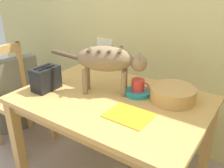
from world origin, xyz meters
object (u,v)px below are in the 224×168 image
saucer_bowl (138,92)px  toaster (46,79)px  coffee_mug (138,85)px  dining_table (112,109)px  book_stack (172,97)px  wicker_basket (173,94)px  cat (108,61)px  wooden_chair_far (18,99)px  magazine (129,115)px  wicker_armchair (7,100)px

saucer_bowl → toaster: size_ratio=0.95×
coffee_mug → dining_table: bearing=-132.5°
book_stack → wicker_basket: size_ratio=0.69×
cat → toaster: 0.48m
wicker_basket → wooden_chair_far: size_ratio=0.32×
saucer_bowl → magazine: saucer_bowl is taller
magazine → wooden_chair_far: 1.28m
saucer_bowl → wicker_armchair: 1.65m
cat → coffee_mug: 0.27m
saucer_bowl → magazine: (0.10, -0.28, -0.01)m
coffee_mug → cat: bearing=-154.5°
saucer_bowl → wicker_basket: size_ratio=0.63×
wicker_armchair → toaster: bearing=-93.7°
wicker_armchair → cat: bearing=-81.1°
coffee_mug → wicker_basket: 0.24m
cat → saucer_bowl: (0.19, 0.09, -0.23)m
saucer_bowl → wicker_basket: (0.24, 0.05, 0.03)m
saucer_bowl → wooden_chair_far: 1.21m
dining_table → cat: 0.34m
wicker_basket → toaster: toaster is taller
dining_table → toaster: 0.53m
wicker_basket → magazine: bearing=-112.6°
dining_table → wicker_armchair: size_ratio=1.66×
wicker_basket → wooden_chair_far: wooden_chair_far is taller
coffee_mug → magazine: bearing=-71.7°
dining_table → cat: bearing=144.4°
dining_table → toaster: (-0.47, -0.16, 0.18)m
saucer_bowl → wicker_armchair: size_ratio=0.24×
magazine → wicker_armchair: bearing=173.5°
toaster → wicker_armchair: 1.16m
dining_table → magazine: 0.28m
dining_table → cat: size_ratio=2.13×
cat → magazine: bearing=30.3°
cat → saucer_bowl: bearing=90.0°
coffee_mug → toaster: toaster is taller
wicker_basket → book_stack: bearing=-90.5°
coffee_mug → book_stack: 0.24m
coffee_mug → book_stack: size_ratio=0.64×
magazine → saucer_bowl: bearing=110.1°
wicker_armchair → wicker_basket: bearing=-76.3°
wicker_basket → saucer_bowl: bearing=-168.1°
saucer_bowl → coffee_mug: coffee_mug is taller
wooden_chair_far → wicker_armchair: 0.49m
toaster → wooden_chair_far: size_ratio=0.21×
magazine → wicker_basket: bearing=68.6°
wicker_armchair → coffee_mug: bearing=-77.6°
saucer_bowl → wicker_armchair: bearing=-177.9°
saucer_bowl → wooden_chair_far: size_ratio=0.20×
magazine → wicker_armchair: 1.76m
book_stack → wooden_chair_far: 1.44m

